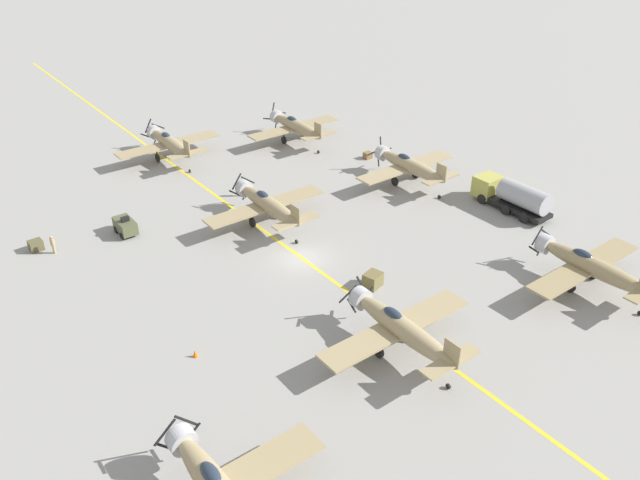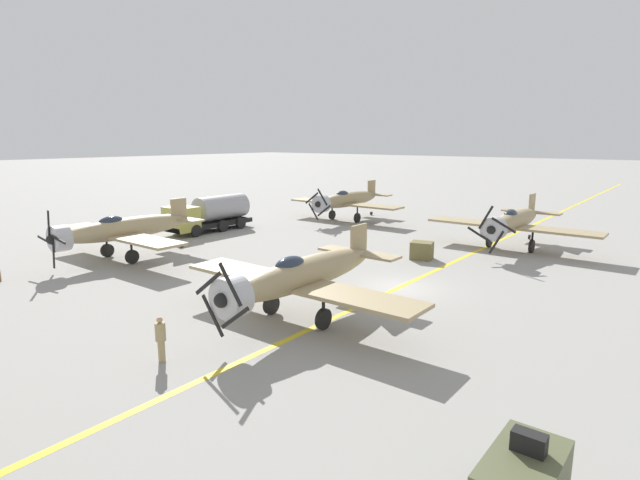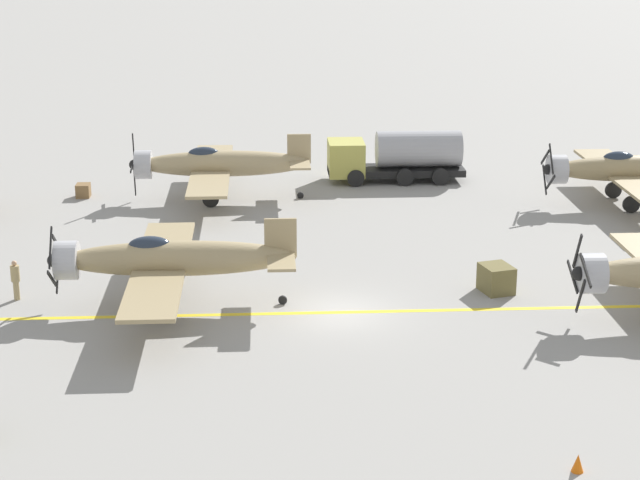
# 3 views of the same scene
# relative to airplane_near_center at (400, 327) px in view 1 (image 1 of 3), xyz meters

# --- Properties ---
(ground_plane) EXTENTS (400.00, 400.00, 0.00)m
(ground_plane) POSITION_rel_airplane_near_center_xyz_m (1.67, 13.66, -2.01)
(ground_plane) COLOR gray
(taxiway_stripe) EXTENTS (0.30, 160.00, 0.01)m
(taxiway_stripe) POSITION_rel_airplane_near_center_xyz_m (1.67, 13.66, -2.01)
(taxiway_stripe) COLOR yellow
(taxiway_stripe) RESTS_ON ground
(airplane_near_center) EXTENTS (12.00, 9.98, 3.65)m
(airplane_near_center) POSITION_rel_airplane_near_center_xyz_m (0.00, 0.00, 0.00)
(airplane_near_center) COLOR tan
(airplane_near_center) RESTS_ON ground
(airplane_far_center) EXTENTS (12.00, 9.98, 3.65)m
(airplane_far_center) POSITION_rel_airplane_near_center_xyz_m (2.20, 39.91, 0.00)
(airplane_far_center) COLOR tan
(airplane_far_center) RESTS_ON ground
(airplane_far_right) EXTENTS (12.00, 9.98, 3.75)m
(airplane_far_right) POSITION_rel_airplane_near_center_xyz_m (16.67, 35.84, 0.00)
(airplane_far_right) COLOR #9F8A61
(airplane_far_right) RESTS_ON ground
(airplane_mid_center) EXTENTS (12.00, 9.98, 3.65)m
(airplane_mid_center) POSITION_rel_airplane_near_center_xyz_m (2.73, 20.46, 0.00)
(airplane_mid_center) COLOR tan
(airplane_mid_center) RESTS_ON ground
(airplane_mid_right) EXTENTS (12.00, 9.98, 3.79)m
(airplane_mid_right) POSITION_rel_airplane_near_center_xyz_m (19.27, 19.11, 0.00)
(airplane_mid_right) COLOR tan
(airplane_mid_right) RESTS_ON ground
(airplane_near_right) EXTENTS (12.00, 9.98, 3.65)m
(airplane_near_right) POSITION_rel_airplane_near_center_xyz_m (16.90, -3.23, 0.00)
(airplane_near_right) COLOR #99855C
(airplane_near_right) RESTS_ON ground
(fuel_tanker) EXTENTS (2.67, 8.00, 2.98)m
(fuel_tanker) POSITION_rel_airplane_near_center_xyz_m (22.97, 8.79, -0.50)
(fuel_tanker) COLOR black
(fuel_tanker) RESTS_ON ground
(tow_tractor) EXTENTS (1.57, 2.60, 1.79)m
(tow_tractor) POSITION_rel_airplane_near_center_xyz_m (-8.52, 26.60, -1.22)
(tow_tractor) COLOR #515638
(tow_tractor) RESTS_ON ground
(ground_crew_walking) EXTENTS (0.37, 0.37, 1.68)m
(ground_crew_walking) POSITION_rel_airplane_near_center_xyz_m (-14.74, 27.04, -1.09)
(ground_crew_walking) COLOR tan
(ground_crew_walking) RESTS_ON ground
(ground_crew_inspecting) EXTENTS (0.37, 0.37, 1.69)m
(ground_crew_inspecting) POSITION_rel_airplane_near_center_xyz_m (3.88, 26.86, -1.09)
(ground_crew_inspecting) COLOR tan
(ground_crew_inspecting) RESTS_ON ground
(supply_crate_by_tanker) EXTENTS (0.90, 0.75, 0.75)m
(supply_crate_by_tanker) POSITION_rel_airplane_near_center_xyz_m (20.27, 26.67, -1.64)
(supply_crate_by_tanker) COLOR brown
(supply_crate_by_tanker) RESTS_ON ground
(supply_crate_mid_lane) EXTENTS (1.66, 1.49, 1.17)m
(supply_crate_mid_lane) POSITION_rel_airplane_near_center_xyz_m (3.70, 6.88, -1.43)
(supply_crate_mid_lane) COLOR brown
(supply_crate_mid_lane) RESTS_ON ground
(supply_crate_outboard) EXTENTS (1.16, 0.99, 0.93)m
(supply_crate_outboard) POSITION_rel_airplane_near_center_xyz_m (-15.83, 28.49, -1.55)
(supply_crate_outboard) COLOR brown
(supply_crate_outboard) RESTS_ON ground
(traffic_cone) EXTENTS (0.36, 0.36, 0.55)m
(traffic_cone) POSITION_rel_airplane_near_center_xyz_m (-11.31, 7.74, -1.74)
(traffic_cone) COLOR orange
(traffic_cone) RESTS_ON ground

